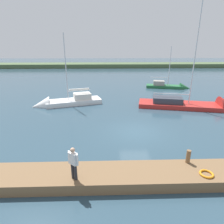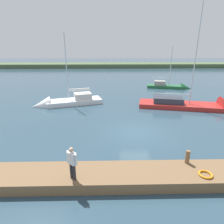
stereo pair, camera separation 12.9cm
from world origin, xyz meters
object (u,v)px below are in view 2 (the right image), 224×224
at_px(sailboat_far_right, 63,103).
at_px(sailboat_inner_slip, 200,107).
at_px(life_ring_buoy, 206,174).
at_px(person_on_dock, 72,161).
at_px(mooring_post_near, 188,157).
at_px(sailboat_far_left, 171,87).

height_order(sailboat_far_right, sailboat_inner_slip, sailboat_inner_slip).
bearing_deg(life_ring_buoy, person_on_dock, 0.64).
xyz_separation_m(sailboat_far_right, sailboat_inner_slip, (-15.14, 1.67, 0.02)).
height_order(mooring_post_near, sailboat_far_right, sailboat_far_right).
height_order(mooring_post_near, person_on_dock, person_on_dock).
bearing_deg(mooring_post_near, life_ring_buoy, 115.00).
height_order(sailboat_inner_slip, person_on_dock, sailboat_inner_slip).
bearing_deg(life_ring_buoy, sailboat_far_left, -104.07).
bearing_deg(sailboat_far_right, sailboat_inner_slip, 156.88).
bearing_deg(person_on_dock, sailboat_far_left, 10.69).
relative_size(sailboat_far_left, person_on_dock, 4.49).
distance_m(sailboat_far_left, person_on_dock, 25.55).
distance_m(sailboat_far_right, sailboat_far_left, 17.76).
bearing_deg(sailboat_far_right, sailboat_far_left, -166.82).
relative_size(life_ring_buoy, sailboat_far_left, 0.09).
relative_size(life_ring_buoy, sailboat_far_right, 0.08).
distance_m(sailboat_far_left, sailboat_inner_slip, 10.55).
distance_m(sailboat_far_right, sailboat_inner_slip, 15.23).
xyz_separation_m(sailboat_far_left, person_on_dock, (11.90, 22.57, 1.33)).
bearing_deg(sailboat_far_left, sailboat_far_right, -137.41).
height_order(life_ring_buoy, sailboat_inner_slip, sailboat_inner_slip).
relative_size(sailboat_far_right, person_on_dock, 5.40).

